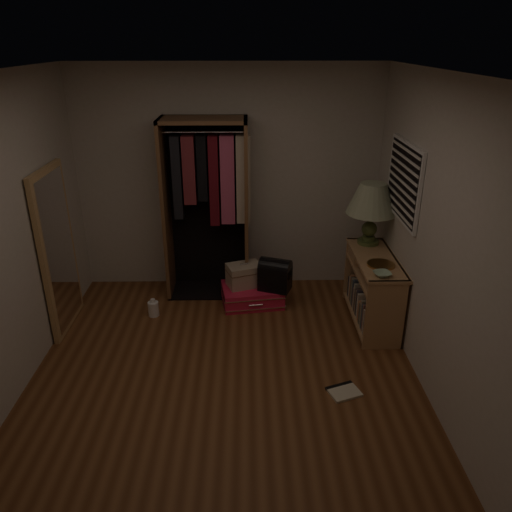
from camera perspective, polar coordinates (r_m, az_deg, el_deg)
name	(u,v)px	position (r m, az deg, el deg)	size (l,w,h in m)	color
ground	(225,380)	(4.63, -3.61, -13.95)	(4.00, 4.00, 0.00)	brown
room_walls	(230,221)	(3.94, -3.05, 4.02)	(3.52, 4.02, 2.60)	#BEB6A9
console_bookshelf	(372,287)	(5.46, 13.07, -3.46)	(0.42, 1.12, 0.75)	#AB7D53
open_wardrobe	(208,194)	(5.69, -5.47, 7.09)	(0.98, 0.50, 2.05)	brown
floor_mirror	(58,251)	(5.42, -21.71, 0.55)	(0.06, 0.80, 1.70)	tan
pink_suitcase	(252,295)	(5.77, -0.43, -4.44)	(0.76, 0.59, 0.21)	red
train_case	(244,275)	(5.69, -1.36, -2.18)	(0.45, 0.38, 0.28)	tan
black_bag	(275,274)	(5.58, 2.19, -2.04)	(0.40, 0.33, 0.38)	black
table_lamp	(372,200)	(5.46, 13.13, 6.26)	(0.63, 0.63, 0.68)	#415127
brass_tray	(381,265)	(5.10, 14.09, -0.95)	(0.29, 0.29, 0.02)	#B38044
ceramic_bowl	(382,274)	(4.87, 14.22, -2.02)	(0.16, 0.16, 0.04)	#9BB899
white_jug	(153,309)	(5.64, -11.64, -5.90)	(0.15, 0.15, 0.20)	white
floor_book	(343,391)	(4.55, 9.93, -14.94)	(0.32, 0.28, 0.02)	beige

